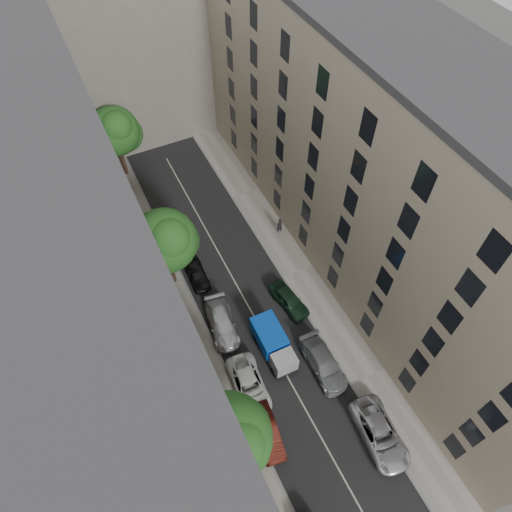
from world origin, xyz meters
TOP-DOWN VIEW (x-y plane):
  - ground at (0.00, 0.00)m, footprint 120.00×120.00m
  - road_surface at (0.00, 0.00)m, footprint 8.00×44.00m
  - sidewalk_left at (-5.50, 0.00)m, footprint 3.00×44.00m
  - sidewalk_right at (5.50, 0.00)m, footprint 3.00×44.00m
  - building_left at (-11.00, 0.00)m, footprint 8.00×44.00m
  - building_right at (11.00, 0.00)m, footprint 8.00×44.00m
  - building_endcap at (0.00, 28.00)m, footprint 18.00×12.00m
  - tarp_truck at (0.00, -5.81)m, footprint 2.01×4.81m
  - car_left_1 at (-3.37, -11.40)m, footprint 2.01×4.43m
  - car_left_2 at (-3.06, -7.80)m, footprint 2.77×5.21m
  - car_left_3 at (-2.80, -2.20)m, footprint 2.78×5.27m
  - car_left_4 at (-2.80, 3.40)m, footprint 1.69×3.90m
  - car_left_5 at (-2.80, 9.00)m, footprint 1.96×4.16m
  - car_right_0 at (3.60, -15.00)m, footprint 3.00×5.63m
  - car_right_1 at (2.80, -8.80)m, footprint 2.14×5.07m
  - car_right_2 at (3.19, -2.60)m, footprint 2.30×4.33m
  - tree_near at (-6.30, -12.06)m, footprint 5.71×5.50m
  - tree_mid at (-4.66, 3.77)m, footprint 5.52×5.28m
  - tree_far at (-4.50, 19.16)m, footprint 5.17×4.88m
  - lamp_post at (-5.78, -7.89)m, footprint 0.36×0.36m
  - pedestrian at (6.18, 4.87)m, footprint 0.70×0.52m

SIDE VIEW (x-z plane):
  - ground at x=0.00m, z-range 0.00..0.00m
  - road_surface at x=0.00m, z-range 0.00..0.02m
  - sidewalk_left at x=-5.50m, z-range 0.00..0.15m
  - sidewalk_right at x=5.50m, z-range 0.00..0.15m
  - car_left_4 at x=-2.80m, z-range 0.00..1.31m
  - car_left_5 at x=-2.80m, z-range 0.00..1.32m
  - car_left_2 at x=-3.06m, z-range 0.00..1.39m
  - car_right_2 at x=3.19m, z-range 0.00..1.40m
  - car_left_1 at x=-3.37m, z-range 0.00..1.41m
  - car_left_3 at x=-2.80m, z-range 0.00..1.45m
  - car_right_1 at x=2.80m, z-range 0.00..1.46m
  - car_right_0 at x=3.60m, z-range 0.00..1.51m
  - pedestrian at x=6.18m, z-range 0.15..1.91m
  - tarp_truck at x=0.00m, z-range 0.11..2.32m
  - lamp_post at x=-5.78m, z-range 0.87..6.53m
  - tree_far at x=-4.50m, z-range 1.41..9.34m
  - tree_near at x=-6.30m, z-range 1.37..9.69m
  - tree_mid at x=-4.66m, z-range 1.41..9.68m
  - building_endcap at x=0.00m, z-range 0.00..18.00m
  - building_left at x=-11.00m, z-range 0.00..20.00m
  - building_right at x=11.00m, z-range 0.00..20.00m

